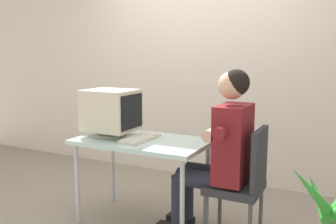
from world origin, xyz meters
TOP-DOWN VIEW (x-y plane):
  - ground_plane at (0.00, 0.00)m, footprint 12.00×12.00m
  - wall_back at (0.30, 1.40)m, footprint 8.00×0.10m
  - desk at (0.00, 0.00)m, footprint 1.11×0.64m
  - crt_monitor at (-0.30, -0.01)m, footprint 0.43×0.37m
  - keyboard at (-0.00, -0.03)m, footprint 0.19×0.41m
  - office_chair at (0.86, 0.04)m, footprint 0.40×0.40m
  - person_seated at (0.68, 0.04)m, footprint 0.71×0.58m

SIDE VIEW (x-z plane):
  - ground_plane at x=0.00m, z-range 0.00..0.00m
  - office_chair at x=0.86m, z-range 0.05..0.96m
  - desk at x=0.00m, z-range 0.30..1.04m
  - person_seated at x=0.68m, z-range 0.06..1.40m
  - keyboard at x=0.00m, z-range 0.74..0.77m
  - crt_monitor at x=-0.30m, z-range 0.76..1.16m
  - wall_back at x=0.30m, z-range 0.00..3.00m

